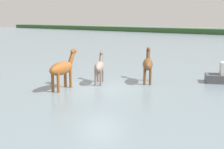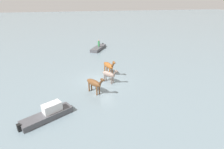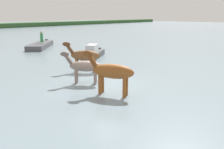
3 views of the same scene
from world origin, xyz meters
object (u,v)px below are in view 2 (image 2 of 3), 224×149
(horse_gray_outer, at_px, (109,74))
(boat_motor_center, at_px, (48,115))
(horse_pinto_flank, at_px, (109,66))
(horse_rear_stallion, at_px, (94,83))
(person_helmsman_aft, at_px, (99,43))
(boat_skiff_near, at_px, (98,49))

(horse_gray_outer, distance_m, boat_motor_center, 7.97)
(horse_pinto_flank, bearing_deg, horse_rear_stallion, -46.98)
(boat_motor_center, bearing_deg, horse_gray_outer, 11.39)
(horse_rear_stallion, height_order, person_helmsman_aft, horse_rear_stallion)
(boat_skiff_near, bearing_deg, horse_pinto_flank, 26.97)
(person_helmsman_aft, bearing_deg, boat_motor_center, 69.60)
(horse_pinto_flank, distance_m, person_helmsman_aft, 11.35)
(boat_motor_center, distance_m, person_helmsman_aft, 20.15)
(horse_gray_outer, bearing_deg, person_helmsman_aft, 139.27)
(horse_gray_outer, relative_size, person_helmsman_aft, 1.66)
(horse_gray_outer, height_order, horse_pinto_flank, horse_pinto_flank)
(horse_pinto_flank, bearing_deg, person_helmsman_aft, 158.35)
(horse_gray_outer, xyz_separation_m, person_helmsman_aft, (-1.04, -13.62, 0.19))
(horse_rear_stallion, bearing_deg, horse_gray_outer, 103.52)
(boat_motor_center, bearing_deg, person_helmsman_aft, 39.71)
(horse_pinto_flank, height_order, person_helmsman_aft, horse_pinto_flank)
(horse_rear_stallion, xyz_separation_m, horse_pinto_flank, (-2.32, -4.30, 0.05))
(horse_pinto_flank, xyz_separation_m, boat_motor_center, (6.41, 7.53, -0.80))
(horse_pinto_flank, bearing_deg, boat_skiff_near, 158.71)
(horse_gray_outer, bearing_deg, boat_skiff_near, 139.58)
(horse_rear_stallion, bearing_deg, person_helmsman_aft, 135.99)
(horse_rear_stallion, relative_size, boat_skiff_near, 0.48)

